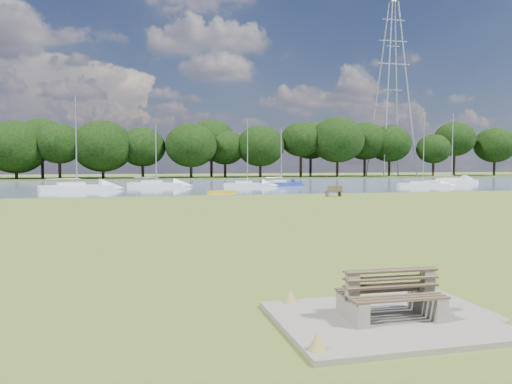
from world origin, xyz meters
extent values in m
plane|color=olive|center=(0.00, 0.00, 0.00)|extent=(220.00, 220.00, 0.00)
cube|color=slate|center=(0.00, 42.00, 0.00)|extent=(220.00, 40.00, 0.10)
cube|color=#4C6626|center=(0.00, 72.00, 0.00)|extent=(220.00, 20.00, 0.40)
cube|color=gray|center=(0.00, -14.00, 0.05)|extent=(4.20, 3.20, 0.10)
cube|color=gray|center=(-0.76, -13.97, 0.32)|extent=(0.26, 1.07, 0.44)
cube|color=gray|center=(-0.76, -13.97, 0.73)|extent=(0.23, 0.19, 0.56)
cube|color=gray|center=(0.76, -14.03, 0.32)|extent=(0.26, 1.07, 0.44)
cube|color=gray|center=(0.76, -14.03, 0.73)|extent=(0.23, 0.19, 0.56)
cube|color=brown|center=(-0.01, -14.33, 0.55)|extent=(1.83, 0.46, 0.04)
cube|color=brown|center=(0.00, -14.08, 0.86)|extent=(1.82, 0.19, 0.44)
cube|color=brown|center=(0.01, -13.67, 0.55)|extent=(1.83, 0.46, 0.04)
cube|color=brown|center=(0.00, -13.92, 0.86)|extent=(1.82, 0.19, 0.44)
cube|color=brown|center=(11.77, 18.19, 0.23)|extent=(0.16, 0.46, 0.47)
cube|color=brown|center=(13.07, 18.44, 0.23)|extent=(0.16, 0.46, 0.47)
cube|color=brown|center=(12.42, 18.31, 0.47)|extent=(1.58, 0.73, 0.05)
cube|color=brown|center=(12.46, 18.11, 0.71)|extent=(1.51, 0.33, 0.46)
cube|color=#E2A80C|center=(3.49, 24.00, 0.19)|extent=(2.79, 1.05, 0.27)
cylinder|color=#9E9E9E|center=(44.27, 67.54, 17.64)|extent=(0.25, 0.25, 34.89)
cylinder|color=#9E9E9E|center=(49.19, 67.54, 17.64)|extent=(0.25, 0.25, 34.89)
cylinder|color=#9E9E9E|center=(44.27, 72.46, 17.64)|extent=(0.25, 0.25, 34.89)
cylinder|color=#9E9E9E|center=(49.19, 72.46, 17.64)|extent=(0.25, 0.25, 34.89)
cube|color=#9E9E9E|center=(46.73, 70.00, 22.88)|extent=(7.38, 0.16, 0.16)
cube|color=#9E9E9E|center=(46.73, 70.00, 27.41)|extent=(6.11, 0.16, 0.16)
cube|color=#9E9E9E|center=(46.73, 70.00, 31.60)|extent=(4.85, 0.16, 0.16)
cylinder|color=black|center=(-23.00, 68.00, 2.21)|extent=(0.53, 0.53, 4.01)
ellipsoid|color=black|center=(-23.00, 68.00, 7.11)|extent=(7.36, 7.36, 6.25)
cylinder|color=black|center=(-16.00, 68.00, 2.36)|extent=(0.53, 0.53, 4.31)
ellipsoid|color=black|center=(-16.00, 68.00, 7.63)|extent=(8.41, 8.41, 7.15)
cylinder|color=black|center=(-9.00, 68.00, 1.90)|extent=(0.53, 0.53, 3.41)
ellipsoid|color=black|center=(-9.00, 68.00, 6.06)|extent=(9.46, 9.46, 8.04)
cylinder|color=black|center=(-2.00, 68.00, 2.05)|extent=(0.53, 0.53, 3.71)
ellipsoid|color=black|center=(-2.00, 68.00, 6.59)|extent=(7.36, 7.36, 6.25)
cylinder|color=black|center=(5.00, 68.00, 2.21)|extent=(0.53, 0.53, 4.01)
ellipsoid|color=black|center=(5.00, 68.00, 7.11)|extent=(8.41, 8.41, 7.15)
cylinder|color=black|center=(12.00, 68.00, 2.36)|extent=(0.53, 0.53, 4.31)
ellipsoid|color=black|center=(12.00, 68.00, 7.63)|extent=(9.46, 9.46, 8.04)
cylinder|color=black|center=(19.00, 68.00, 1.90)|extent=(0.53, 0.53, 3.41)
ellipsoid|color=black|center=(19.00, 68.00, 6.06)|extent=(7.36, 7.36, 6.25)
cylinder|color=black|center=(26.00, 68.00, 2.05)|extent=(0.53, 0.53, 3.71)
ellipsoid|color=black|center=(26.00, 68.00, 6.59)|extent=(8.41, 8.41, 7.15)
cylinder|color=black|center=(33.00, 68.00, 2.21)|extent=(0.53, 0.53, 4.01)
ellipsoid|color=black|center=(33.00, 68.00, 7.11)|extent=(9.46, 9.46, 8.04)
cylinder|color=black|center=(40.00, 68.00, 2.36)|extent=(0.53, 0.53, 4.31)
ellipsoid|color=black|center=(40.00, 68.00, 7.63)|extent=(7.36, 7.36, 6.25)
cylinder|color=black|center=(47.00, 68.00, 1.90)|extent=(0.53, 0.53, 3.41)
ellipsoid|color=black|center=(47.00, 68.00, 6.06)|extent=(8.41, 8.41, 7.15)
cylinder|color=black|center=(54.00, 68.00, 2.05)|extent=(0.53, 0.53, 3.71)
ellipsoid|color=black|center=(54.00, 68.00, 6.59)|extent=(9.46, 9.46, 8.04)
cylinder|color=black|center=(61.00, 68.00, 2.21)|extent=(0.53, 0.53, 4.01)
ellipsoid|color=black|center=(61.00, 68.00, 7.11)|extent=(7.36, 7.36, 6.25)
cylinder|color=black|center=(68.00, 68.00, 2.36)|extent=(0.53, 0.53, 4.31)
ellipsoid|color=black|center=(68.00, 68.00, 7.63)|extent=(8.41, 8.41, 7.15)
cube|color=silver|center=(-10.24, 32.34, 0.45)|extent=(7.62, 4.10, 0.80)
cube|color=silver|center=(-10.80, 32.16, 0.94)|extent=(2.93, 2.29, 0.51)
cylinder|color=#A5A8AD|center=(-10.24, 32.34, 5.23)|extent=(0.14, 0.14, 9.22)
cube|color=navy|center=(13.11, 36.42, 0.39)|extent=(5.35, 2.42, 0.69)
cube|color=silver|center=(12.70, 36.34, 0.81)|extent=(1.99, 1.47, 0.44)
cylinder|color=#A5A8AD|center=(13.11, 36.42, 3.79)|extent=(0.12, 0.12, 6.50)
cube|color=silver|center=(36.96, 36.29, 0.44)|extent=(7.86, 3.53, 0.78)
cube|color=silver|center=(36.37, 36.17, 0.91)|extent=(2.93, 2.15, 0.50)
cylinder|color=#A5A8AD|center=(36.96, 36.29, 5.03)|extent=(0.13, 0.13, 8.85)
cube|color=silver|center=(29.08, 30.68, 0.35)|extent=(6.06, 3.35, 0.61)
cube|color=silver|center=(28.64, 30.83, 0.72)|extent=(2.34, 1.85, 0.39)
cylinder|color=#A5A8AD|center=(29.08, 30.68, 4.49)|extent=(0.10, 0.10, 8.01)
cube|color=silver|center=(8.87, 36.43, 0.36)|extent=(5.81, 3.14, 0.61)
cube|color=silver|center=(8.44, 36.56, 0.73)|extent=(2.23, 1.75, 0.39)
cylinder|color=#A5A8AD|center=(8.87, 36.43, 4.36)|extent=(0.11, 0.11, 7.74)
cube|color=silver|center=(-1.89, 38.19, 0.41)|extent=(6.78, 3.26, 0.73)
cube|color=silver|center=(-2.40, 38.30, 0.86)|extent=(2.55, 1.92, 0.47)
cylinder|color=#A5A8AD|center=(-1.89, 38.19, 4.01)|extent=(0.12, 0.12, 6.88)
camera|label=1|loc=(-4.63, -22.26, 2.99)|focal=35.00mm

